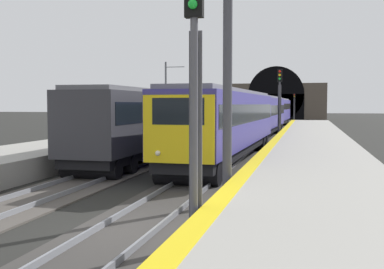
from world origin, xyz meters
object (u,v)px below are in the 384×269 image
object	(u,v)px
catenary_mast_near	(166,96)
railway_signal_far	(294,105)
railway_signal_near	(194,83)
railway_signal_mid	(280,98)
train_main_approaching	(261,114)
overhead_signal_gantry	(101,25)
train_adjacent_platform	(220,113)

from	to	relation	value
catenary_mast_near	railway_signal_far	bearing A→B (deg)	-23.77
railway_signal_near	railway_signal_mid	bearing A→B (deg)	-180.00
railway_signal_mid	railway_signal_near	bearing A→B (deg)	0.00
train_main_approaching	catenary_mast_near	world-z (taller)	catenary_mast_near
train_main_approaching	catenary_mast_near	distance (m)	14.68
railway_signal_far	overhead_signal_gantry	size ratio (longest dim) A/B	0.58
train_adjacent_platform	railway_signal_far	world-z (taller)	railway_signal_far
train_adjacent_platform	railway_signal_near	bearing A→B (deg)	-170.26
train_adjacent_platform	railway_signal_near	xyz separation A→B (m)	(-38.32, -6.35, 1.33)
railway_signal_near	catenary_mast_near	size ratio (longest dim) A/B	0.75
train_main_approaching	overhead_signal_gantry	bearing A→B (deg)	-2.63
train_adjacent_platform	railway_signal_far	distance (m)	36.46
railway_signal_near	railway_signal_mid	xyz separation A→B (m)	(30.63, -0.00, 0.03)
railway_signal_far	overhead_signal_gantry	bearing A→B (deg)	-3.39
overhead_signal_gantry	catenary_mast_near	xyz separation A→B (m)	(38.82, 9.47, -1.53)
railway_signal_far	catenary_mast_near	world-z (taller)	catenary_mast_near
train_adjacent_platform	catenary_mast_near	world-z (taller)	catenary_mast_near
overhead_signal_gantry	train_adjacent_platform	bearing A→B (deg)	3.76
train_adjacent_platform	railway_signal_far	size ratio (longest dim) A/B	12.57
railway_signal_far	catenary_mast_near	xyz separation A→B (m)	(-30.87, 13.59, 1.20)
railway_signal_mid	catenary_mast_near	size ratio (longest dim) A/B	0.76
train_main_approaching	catenary_mast_near	bearing A→B (deg)	-125.00
railway_signal_mid	railway_signal_far	bearing A→B (deg)	-180.00
railway_signal_mid	catenary_mast_near	xyz separation A→B (m)	(12.72, 13.59, 0.50)
train_main_approaching	train_adjacent_platform	size ratio (longest dim) A/B	0.92
train_main_approaching	overhead_signal_gantry	world-z (taller)	overhead_signal_gantry
train_adjacent_platform	catenary_mast_near	xyz separation A→B (m)	(5.03, 7.25, 1.86)
railway_signal_near	railway_signal_far	world-z (taller)	railway_signal_near
railway_signal_mid	overhead_signal_gantry	distance (m)	26.50
railway_signal_mid	train_adjacent_platform	bearing A→B (deg)	-140.49
train_main_approaching	railway_signal_near	xyz separation A→B (m)	(-34.67, -1.90, 1.35)
railway_signal_near	railway_signal_mid	distance (m)	30.63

